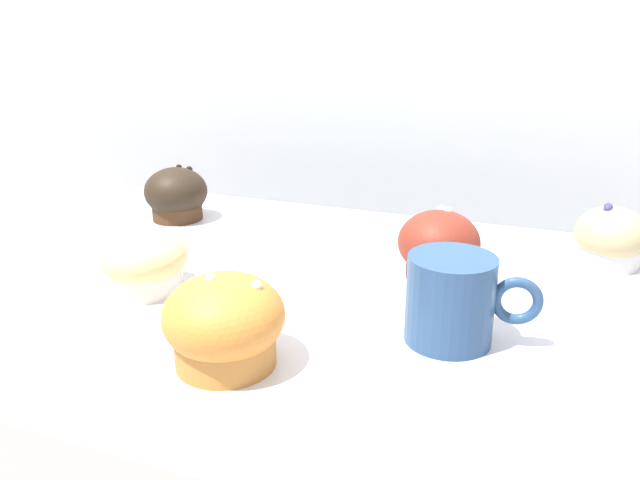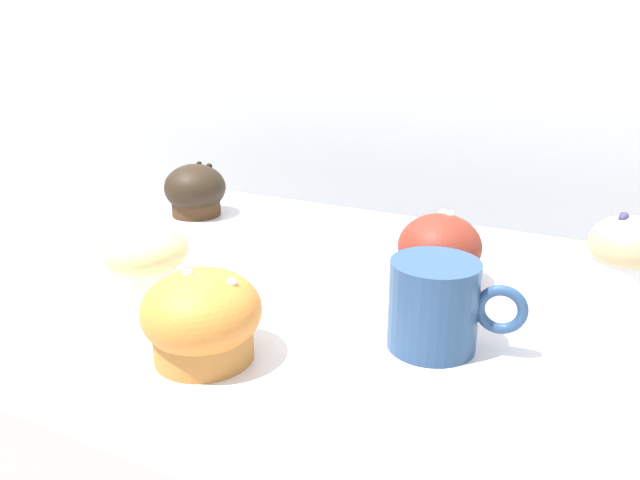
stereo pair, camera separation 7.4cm
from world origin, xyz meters
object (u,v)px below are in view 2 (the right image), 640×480
at_px(muffin_back_left, 627,249).
at_px(muffin_front_left, 439,251).
at_px(muffin_back_right, 202,318).
at_px(muffin_front_right, 146,256).
at_px(muffin_front_center, 195,191).
at_px(coffee_cup, 436,303).

relative_size(muffin_back_left, muffin_front_left, 0.91).
relative_size(muffin_back_right, muffin_front_right, 1.11).
xyz_separation_m(muffin_front_center, muffin_front_left, (0.42, -0.09, 0.00)).
relative_size(muffin_front_center, muffin_front_right, 0.98).
relative_size(muffin_front_left, muffin_front_right, 0.99).
xyz_separation_m(muffin_front_center, coffee_cup, (0.46, -0.24, 0.01)).
height_order(muffin_back_left, coffee_cup, coffee_cup).
bearing_deg(muffin_back_left, muffin_front_right, -151.14).
height_order(muffin_front_left, coffee_cup, same).
relative_size(muffin_front_center, muffin_back_left, 1.09).
bearing_deg(muffin_front_left, muffin_front_right, -153.22).
xyz_separation_m(muffin_back_right, muffin_front_right, (-0.16, 0.11, -0.01)).
bearing_deg(coffee_cup, muffin_front_left, 105.30).
height_order(muffin_front_center, muffin_front_left, muffin_front_left).
bearing_deg(muffin_back_right, muffin_front_left, 62.09).
bearing_deg(muffin_back_right, coffee_cup, 32.42).
bearing_deg(muffin_front_left, muffin_back_left, 31.96).
xyz_separation_m(muffin_back_left, muffin_front_left, (-0.19, -0.12, 0.00)).
height_order(muffin_back_right, coffee_cup, muffin_back_right).
bearing_deg(muffin_front_center, muffin_front_right, -64.39).
relative_size(muffin_front_center, muffin_back_right, 0.88).
bearing_deg(muffin_back_left, muffin_back_right, -130.92).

